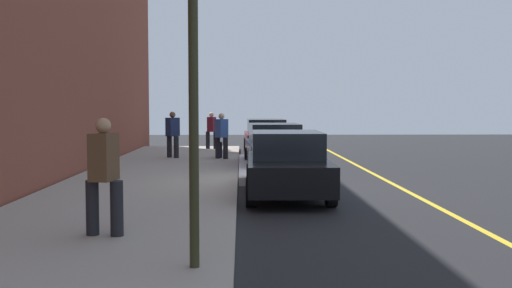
# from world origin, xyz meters

# --- Properties ---
(ground_plane) EXTENTS (56.00, 56.00, 0.00)m
(ground_plane) POSITION_xyz_m (0.00, 0.00, 0.00)
(ground_plane) COLOR black
(sidewalk) EXTENTS (28.00, 4.60, 0.15)m
(sidewalk) POSITION_xyz_m (0.00, -3.30, 0.07)
(sidewalk) COLOR #A39E93
(sidewalk) RESTS_ON ground
(lane_stripe_centre) EXTENTS (28.00, 0.14, 0.01)m
(lane_stripe_centre) POSITION_xyz_m (0.00, 3.20, 0.00)
(lane_stripe_centre) COLOR gold
(lane_stripe_centre) RESTS_ON ground
(snow_bank_curb) EXTENTS (7.51, 0.56, 0.22)m
(snow_bank_curb) POSITION_xyz_m (-4.40, -0.70, 0.11)
(snow_bank_curb) COLOR white
(snow_bank_curb) RESTS_ON ground
(parked_car_maroon) EXTENTS (4.65, 1.97, 1.51)m
(parked_car_maroon) POSITION_xyz_m (-11.30, 0.20, 0.76)
(parked_car_maroon) COLOR black
(parked_car_maroon) RESTS_ON ground
(parked_car_navy) EXTENTS (4.27, 2.02, 1.51)m
(parked_car_navy) POSITION_xyz_m (-4.92, 0.22, 0.76)
(parked_car_navy) COLOR black
(parked_car_navy) RESTS_ON ground
(parked_car_black) EXTENTS (4.43, 1.95, 1.51)m
(parked_car_black) POSITION_xyz_m (1.16, 0.16, 0.76)
(parked_car_black) COLOR black
(parked_car_black) RESTS_ON ground
(pedestrian_blue_coat) EXTENTS (0.54, 0.50, 1.68)m
(pedestrian_blue_coat) POSITION_xyz_m (-7.15, -1.63, 1.05)
(pedestrian_blue_coat) COLOR black
(pedestrian_blue_coat) RESTS_ON sidewalk
(pedestrian_navy_coat) EXTENTS (0.55, 0.53, 1.74)m
(pedestrian_navy_coat) POSITION_xyz_m (-7.61, -3.49, 1.08)
(pedestrian_navy_coat) COLOR black
(pedestrian_navy_coat) RESTS_ON sidewalk
(pedestrian_brown_coat) EXTENTS (0.53, 0.58, 1.79)m
(pedestrian_brown_coat) POSITION_xyz_m (5.94, -2.99, 1.11)
(pedestrian_brown_coat) COLOR black
(pedestrian_brown_coat) RESTS_ON sidewalk
(pedestrian_burgundy_coat) EXTENTS (0.51, 0.53, 1.67)m
(pedestrian_burgundy_coat) POSITION_xyz_m (-12.14, -2.25, 1.04)
(pedestrian_burgundy_coat) COLOR black
(pedestrian_burgundy_coat) RESTS_ON sidewalk
(traffic_light_pole) EXTENTS (0.35, 0.26, 4.46)m
(traffic_light_pole) POSITION_xyz_m (7.77, -1.48, 3.16)
(traffic_light_pole) COLOR #2D2D19
(traffic_light_pole) RESTS_ON sidewalk
(rolling_suitcase) EXTENTS (0.34, 0.22, 0.95)m
(rolling_suitcase) POSITION_xyz_m (-7.64, -1.74, 0.45)
(rolling_suitcase) COLOR #191E38
(rolling_suitcase) RESTS_ON sidewalk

